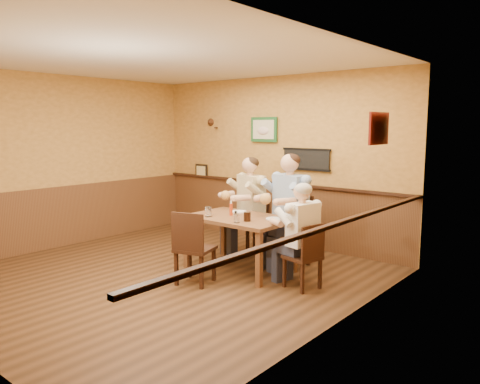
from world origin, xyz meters
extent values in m
plane|color=#362110|center=(0.00, 0.00, 0.00)|extent=(5.00, 5.00, 0.00)
cube|color=silver|center=(0.00, 0.00, 2.80)|extent=(5.00, 5.00, 0.02)
cube|color=gold|center=(0.00, 2.50, 1.40)|extent=(5.00, 0.02, 2.80)
cube|color=gold|center=(-2.50, 0.00, 1.40)|extent=(0.02, 5.00, 2.80)
cube|color=gold|center=(2.50, 0.00, 1.40)|extent=(0.02, 5.00, 2.80)
cube|color=brown|center=(0.00, 2.48, 0.50)|extent=(5.00, 0.02, 1.00)
cube|color=brown|center=(2.48, 0.00, 0.50)|extent=(0.02, 5.00, 1.00)
cube|color=black|center=(0.65, 2.46, 1.45)|extent=(0.88, 0.03, 0.34)
cube|color=#1D5628|center=(-0.20, 2.46, 1.92)|extent=(0.54, 0.03, 0.42)
cube|color=black|center=(-1.70, 2.46, 1.12)|extent=(0.30, 0.03, 0.26)
cube|color=#631110|center=(2.46, 1.05, 1.95)|extent=(0.03, 0.48, 0.36)
cube|color=brown|center=(0.60, 0.86, 0.72)|extent=(1.40, 0.90, 0.05)
cube|color=brown|center=(-0.04, 0.47, 0.35)|extent=(0.07, 0.07, 0.70)
cube|color=brown|center=(1.24, 0.47, 0.35)|extent=(0.07, 0.07, 0.70)
cube|color=brown|center=(-0.04, 1.25, 0.35)|extent=(0.07, 0.07, 0.70)
cube|color=brown|center=(1.24, 1.25, 0.35)|extent=(0.07, 0.07, 0.70)
cylinder|color=white|center=(0.27, 0.59, 0.82)|extent=(0.12, 0.12, 0.13)
cylinder|color=silver|center=(0.83, 0.53, 0.80)|extent=(0.09, 0.09, 0.11)
cylinder|color=black|center=(0.87, 0.68, 0.81)|extent=(0.10, 0.10, 0.12)
cylinder|color=#B23713|center=(0.45, 0.85, 0.84)|extent=(0.06, 0.06, 0.18)
cylinder|color=white|center=(0.57, 0.82, 0.79)|extent=(0.04, 0.04, 0.08)
cylinder|color=black|center=(0.57, 0.81, 0.79)|extent=(0.03, 0.03, 0.08)
cylinder|color=white|center=(0.37, 1.11, 0.76)|extent=(0.27, 0.27, 0.02)
cylinder|color=silver|center=(1.08, 1.01, 0.76)|extent=(0.30, 0.30, 0.02)
camera|label=1|loc=(4.63, -3.96, 1.97)|focal=35.00mm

